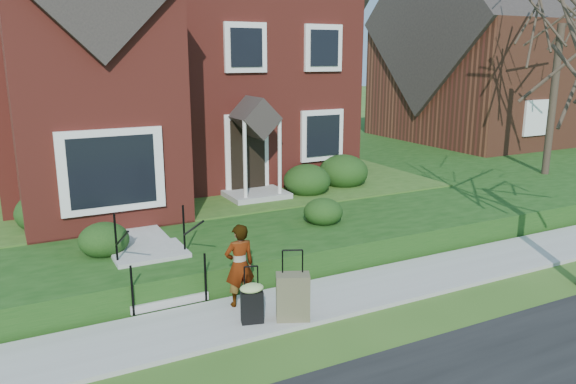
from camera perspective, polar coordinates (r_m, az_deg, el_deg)
ground at (r=10.50m, az=3.05°, el=-11.10°), size 120.00×120.00×0.00m
sidewalk at (r=10.48m, az=3.05°, el=-10.90°), size 60.00×1.60×0.08m
terrace at (r=21.45m, az=-2.46°, el=2.70°), size 44.00×20.00×0.60m
walkway at (r=13.93m, az=-16.59°, el=-2.58°), size 1.20×6.00×0.06m
main_house at (r=18.42m, az=-13.26°, el=16.06°), size 10.40×10.20×9.40m
neighbour_house at (r=28.36m, az=20.67°, el=14.61°), size 9.40×8.00×9.20m
front_steps at (r=11.04m, az=-13.32°, el=-7.52°), size 1.40×2.02×1.50m
foundation_shrubs at (r=14.61m, az=-5.10°, el=0.42°), size 9.69×4.24×1.03m
woman at (r=9.94m, az=-4.95°, el=-7.42°), size 0.55×0.36×1.50m
suitcase_black at (r=9.45m, az=-3.68°, el=-11.00°), size 0.48×0.43×0.98m
suitcase_olive at (r=9.53m, az=0.50°, el=-10.59°), size 0.64×0.51×1.21m
tree_gap at (r=20.05m, az=26.17°, el=16.42°), size 5.21×5.21×7.45m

